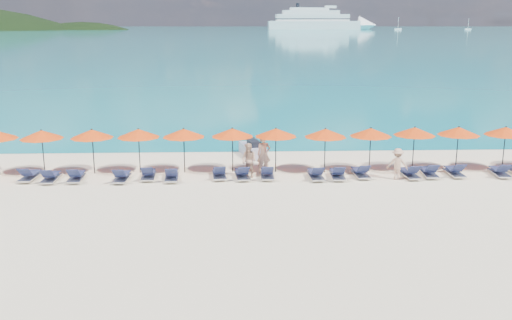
{
  "coord_description": "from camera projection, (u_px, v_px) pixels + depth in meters",
  "views": [
    {
      "loc": [
        -0.99,
        -22.38,
        7.35
      ],
      "look_at": [
        0.0,
        3.0,
        1.2
      ],
      "focal_mm": 40.0,
      "sensor_mm": 36.0,
      "label": 1
    }
  ],
  "objects": [
    {
      "name": "lounger_14",
      "position": [
        360.0,
        172.0,
        27.76
      ],
      "size": [
        0.73,
        1.74,
        0.66
      ],
      "rotation": [
        0.0,
        0.0,
        0.07
      ],
      "color": "silver",
      "rests_on": "ground"
    },
    {
      "name": "headland_small",
      "position": [
        85.0,
        66.0,
        569.88
      ],
      "size": [
        162.0,
        126.0,
        85.5
      ],
      "color": "black",
      "rests_on": "ground"
    },
    {
      "name": "umbrella_11",
      "position": [
        459.0,
        131.0,
        28.69
      ],
      "size": [
        2.1,
        2.1,
        2.28
      ],
      "color": "black",
      "rests_on": "ground"
    },
    {
      "name": "umbrella_12",
      "position": [
        506.0,
        131.0,
        28.68
      ],
      "size": [
        2.1,
        2.1,
        2.28
      ],
      "color": "black",
      "rests_on": "ground"
    },
    {
      "name": "umbrella_2",
      "position": [
        42.0,
        134.0,
        27.81
      ],
      "size": [
        2.1,
        2.1,
        2.28
      ],
      "color": "black",
      "rests_on": "ground"
    },
    {
      "name": "beachgoer_a",
      "position": [
        264.0,
        154.0,
        28.31
      ],
      "size": [
        0.78,
        0.6,
        1.92
      ],
      "primitive_type": "imported",
      "rotation": [
        0.0,
        0.0,
        0.22
      ],
      "color": "tan",
      "rests_on": "ground"
    },
    {
      "name": "sailboat_near",
      "position": [
        468.0,
        29.0,
        550.57
      ],
      "size": [
        5.96,
        1.99,
        10.93
      ],
      "color": "white",
      "rests_on": "ground"
    },
    {
      "name": "umbrella_8",
      "position": [
        325.0,
        133.0,
        28.2
      ],
      "size": [
        2.1,
        2.1,
        2.28
      ],
      "color": "black",
      "rests_on": "ground"
    },
    {
      "name": "lounger_10",
      "position": [
        242.0,
        174.0,
        27.47
      ],
      "size": [
        0.78,
        1.75,
        0.66
      ],
      "rotation": [
        0.0,
        0.0,
        0.09
      ],
      "color": "silver",
      "rests_on": "ground"
    },
    {
      "name": "umbrella_7",
      "position": [
        276.0,
        132.0,
        28.31
      ],
      "size": [
        2.1,
        2.1,
        2.28
      ],
      "color": "black",
      "rests_on": "ground"
    },
    {
      "name": "lounger_12",
      "position": [
        316.0,
        174.0,
        27.41
      ],
      "size": [
        0.69,
        1.72,
        0.66
      ],
      "rotation": [
        0.0,
        0.0,
        0.04
      ],
      "color": "silver",
      "rests_on": "ground"
    },
    {
      "name": "lounger_16",
      "position": [
        429.0,
        172.0,
        27.85
      ],
      "size": [
        0.75,
        1.74,
        0.66
      ],
      "rotation": [
        0.0,
        0.0,
        -0.08
      ],
      "color": "silver",
      "rests_on": "ground"
    },
    {
      "name": "lounger_6",
      "position": [
        122.0,
        176.0,
        27.01
      ],
      "size": [
        0.66,
        1.71,
        0.66
      ],
      "rotation": [
        0.0,
        0.0,
        -0.02
      ],
      "color": "silver",
      "rests_on": "ground"
    },
    {
      "name": "lounger_3",
      "position": [
        29.0,
        175.0,
        27.2
      ],
      "size": [
        0.67,
        1.72,
        0.66
      ],
      "rotation": [
        0.0,
        0.0,
        -0.03
      ],
      "color": "silver",
      "rests_on": "ground"
    },
    {
      "name": "lounger_13",
      "position": [
        337.0,
        174.0,
        27.46
      ],
      "size": [
        0.69,
        1.72,
        0.66
      ],
      "rotation": [
        0.0,
        0.0,
        -0.04
      ],
      "color": "silver",
      "rests_on": "ground"
    },
    {
      "name": "beachgoer_c",
      "position": [
        397.0,
        164.0,
        27.22
      ],
      "size": [
        1.06,
        0.68,
        1.52
      ],
      "primitive_type": "imported",
      "rotation": [
        0.0,
        0.0,
        2.89
      ],
      "color": "tan",
      "rests_on": "ground"
    },
    {
      "name": "lounger_15",
      "position": [
        410.0,
        173.0,
        27.64
      ],
      "size": [
        0.71,
        1.73,
        0.66
      ],
      "rotation": [
        0.0,
        0.0,
        0.05
      ],
      "color": "silver",
      "rests_on": "ground"
    },
    {
      "name": "umbrella_6",
      "position": [
        232.0,
        133.0,
        28.31
      ],
      "size": [
        2.1,
        2.1,
        2.28
      ],
      "color": "black",
      "rests_on": "ground"
    },
    {
      "name": "ground",
      "position": [
        259.0,
        205.0,
        23.5
      ],
      "size": [
        1400.0,
        1400.0,
        0.0
      ],
      "primitive_type": "plane",
      "color": "beige"
    },
    {
      "name": "umbrella_5",
      "position": [
        184.0,
        133.0,
        28.19
      ],
      "size": [
        2.1,
        2.1,
        2.28
      ],
      "color": "black",
      "rests_on": "ground"
    },
    {
      "name": "jetski",
      "position": [
        253.0,
        149.0,
        32.12
      ],
      "size": [
        1.56,
        2.71,
        0.91
      ],
      "rotation": [
        0.0,
        0.0,
        0.25
      ],
      "color": "#ABA7C3",
      "rests_on": "ground"
    },
    {
      "name": "lounger_9",
      "position": [
        219.0,
        173.0,
        27.56
      ],
      "size": [
        0.74,
        1.74,
        0.66
      ],
      "rotation": [
        0.0,
        0.0,
        0.07
      ],
      "color": "silver",
      "rests_on": "ground"
    },
    {
      "name": "lounger_4",
      "position": [
        51.0,
        177.0,
        26.94
      ],
      "size": [
        0.68,
        1.72,
        0.66
      ],
      "rotation": [
        0.0,
        0.0,
        0.04
      ],
      "color": "silver",
      "rests_on": "ground"
    },
    {
      "name": "umbrella_9",
      "position": [
        371.0,
        132.0,
        28.38
      ],
      "size": [
        2.1,
        2.1,
        2.28
      ],
      "color": "black",
      "rests_on": "ground"
    },
    {
      "name": "sailboat_far",
      "position": [
        398.0,
        29.0,
        547.24
      ],
      "size": [
        6.57,
        2.19,
        12.05
      ],
      "color": "white",
      "rests_on": "ground"
    },
    {
      "name": "umbrella_3",
      "position": [
        92.0,
        134.0,
        28.0
      ],
      "size": [
        2.1,
        2.1,
        2.28
      ],
      "color": "black",
      "rests_on": "ground"
    },
    {
      "name": "lounger_7",
      "position": [
        148.0,
        174.0,
        27.41
      ],
      "size": [
        0.71,
        1.73,
        0.66
      ],
      "rotation": [
        0.0,
        0.0,
        0.05
      ],
      "color": "silver",
      "rests_on": "ground"
    },
    {
      "name": "umbrella_4",
      "position": [
        138.0,
        133.0,
        28.13
      ],
      "size": [
        2.1,
        2.1,
        2.28
      ],
      "color": "black",
      "rests_on": "ground"
    },
    {
      "name": "lounger_11",
      "position": [
        267.0,
        173.0,
        27.54
      ],
      "size": [
        0.64,
        1.71,
        0.66
      ],
      "rotation": [
        0.0,
        0.0,
        -0.01
      ],
      "color": "silver",
      "rests_on": "ground"
    },
    {
      "name": "lounger_17",
      "position": [
        454.0,
        171.0,
        27.97
      ],
      "size": [
        0.65,
        1.71,
        0.66
      ],
      "rotation": [
        0.0,
        0.0,
        -0.02
      ],
      "color": "silver",
      "rests_on": "ground"
    },
    {
      "name": "lounger_8",
      "position": [
        172.0,
        175.0,
        27.19
      ],
      "size": [
        0.73,
        1.74,
        0.66
      ],
      "rotation": [
        0.0,
        0.0,
        0.07
      ],
      "color": "silver",
      "rests_on": "ground"
    },
    {
      "name": "beachgoer_b",
      "position": [
        249.0,
        160.0,
        27.57
      ],
      "size": [
        0.93,
        0.88,
        1.68
      ],
      "primitive_type": "imported",
      "rotation": [
        0.0,
        0.0,
        -0.67
      ],
      "color": "tan",
      "rests_on": "ground"
    },
    {
      "name": "cruise_ship",
      "position": [
        323.0,
        21.0,
        589.91
      ],
      "size": [
        113.44,
        20.77,
        31.47
      ],
      "rotation": [
        0.0,
        0.0,
        0.02
      ],
      "color": "white",
      "rests_on": "ground"
    },
    {
      "name": "umbrella_10",
      "position": [
        415.0,
        131.0,
        28.61
      ],
      "size": [
        2.1,
        2.1,
        2.28
      ],
      "color": "black",
      "rests_on": "ground"
    },
    {
      "name": "sea",
      "position": [
        234.0,
        29.0,
        664.45
      ],
      "size": [
        1600.0,
        1300.0,
        0.01
      ],
      "primitive_type": "cube",
      "color": "#1FA9B2",
      "rests_on": "ground"
    },
    {
      "name": "lounger_5",
      "position": [
        76.0,
        176.0,
        27.05
      ],
      "size": [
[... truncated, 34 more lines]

